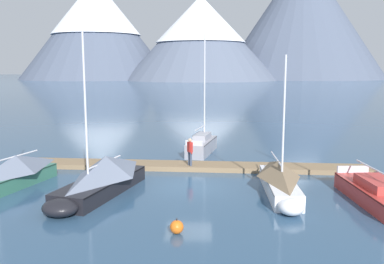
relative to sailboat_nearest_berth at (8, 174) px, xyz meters
name	(u,v)px	position (x,y,z in m)	size (l,w,h in m)	color
ground_plane	(189,187)	(9.33, 0.67, -0.79)	(700.00, 700.00, 0.00)	#2D4C6B
mountain_west_summit	(96,26)	(-48.26, 208.06, 27.53)	(81.72, 81.72, 52.93)	#4C566B
mountain_central_massif	(201,35)	(8.27, 191.36, 21.27)	(76.98, 76.98, 41.24)	slate
mountain_shoulder_ridge	(302,15)	(64.25, 218.83, 34.21)	(90.85, 90.85, 68.24)	#4C566B
dock	(191,166)	(9.33, 4.67, -0.64)	(21.91, 3.23, 0.30)	#846B4C
sailboat_nearest_berth	(8,174)	(0.00, 0.00, 0.00)	(3.40, 7.10, 6.92)	#336B56
sailboat_second_berth	(101,177)	(5.01, -0.67, 0.07)	(3.78, 7.46, 7.92)	black
sailboat_mid_dock_port	(203,144)	(10.07, 9.76, -0.16)	(2.49, 5.78, 9.09)	#93939E
sailboat_mid_dock_starboard	(280,179)	(13.92, -0.40, -0.04)	(1.66, 6.87, 6.84)	white
sailboat_far_berth	(380,195)	(18.17, -2.15, -0.28)	(2.23, 6.44, 8.44)	#B2332D
person_on_dock	(190,150)	(9.28, 4.22, 0.47)	(0.37, 0.54, 1.69)	#384256
mooring_buoy_channel_marker	(177,227)	(9.11, -5.64, -0.53)	(0.52, 0.52, 0.60)	orange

